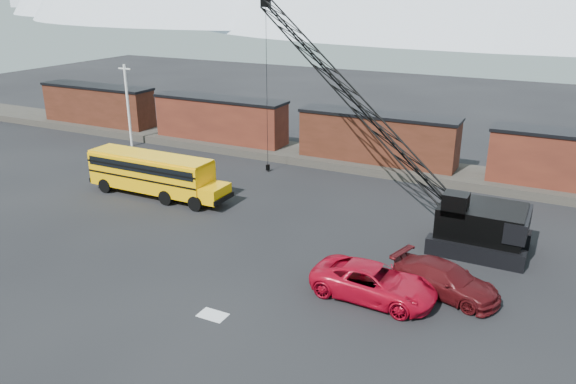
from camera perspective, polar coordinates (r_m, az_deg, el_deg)
name	(u,v)px	position (r m, az deg, el deg)	size (l,w,h in m)	color
ground	(247,277)	(30.97, -4.23, -8.61)	(160.00, 160.00, 0.00)	black
gravel_berm	(376,164)	(49.52, 8.93, 2.80)	(120.00, 5.00, 0.70)	#464139
boxcar_west_far	(98,104)	(65.76, -18.72, 8.43)	(13.70, 3.10, 4.17)	#4E2215
boxcar_west_near	(221,119)	(55.68, -6.86, 7.39)	(13.70, 3.10, 4.17)	#431B13
boxcar_mid	(377,137)	(48.87, 9.08, 5.50)	(13.70, 3.10, 4.17)	#4E2215
utility_pole	(128,105)	(57.20, -15.95, 8.53)	(1.40, 0.24, 8.00)	silver
snow_patch	(213,315)	(27.85, -7.65, -12.29)	(1.40, 0.90, 0.02)	silver
school_bus	(155,173)	(43.04, -13.41, 1.86)	(11.65, 2.65, 3.19)	#F7AD05
red_pickup	(374,282)	(28.90, 8.72, -9.06)	(2.92, 6.33, 1.76)	#B30820
maroon_suv	(446,280)	(30.04, 15.71, -8.56)	(2.30, 5.65, 1.64)	#470C10
crawler_crane	(348,94)	(39.40, 6.15, 9.92)	(21.90, 10.26, 14.20)	black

